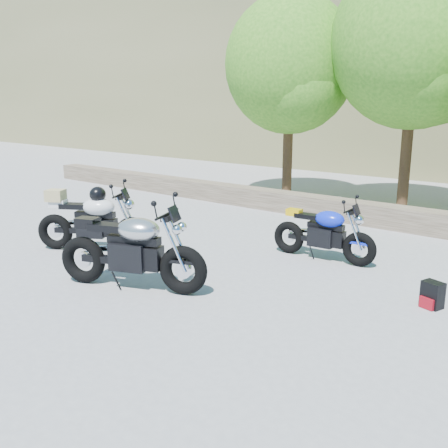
{
  "coord_description": "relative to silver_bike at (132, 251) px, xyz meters",
  "views": [
    {
      "loc": [
        5.34,
        -5.25,
        2.7
      ],
      "look_at": [
        0.2,
        1.0,
        0.75
      ],
      "focal_mm": 40.0,
      "sensor_mm": 36.0,
      "label": 1
    }
  ],
  "objects": [
    {
      "name": "ground",
      "position": [
        0.21,
        0.65,
        -0.58
      ],
      "size": [
        90.0,
        90.0,
        0.0
      ],
      "primitive_type": "plane",
      "color": "gray",
      "rests_on": "ground"
    },
    {
      "name": "stone_wall",
      "position": [
        0.21,
        6.15,
        -0.33
      ],
      "size": [
        22.0,
        0.55,
        0.5
      ],
      "primitive_type": "cube",
      "color": "#4F4334",
      "rests_on": "ground"
    },
    {
      "name": "tree_decid_left",
      "position": [
        -2.19,
        7.79,
        3.05
      ],
      "size": [
        3.67,
        3.67,
        5.62
      ],
      "color": "#382314",
      "rests_on": "ground"
    },
    {
      "name": "tree_decid_mid",
      "position": [
        1.11,
        8.19,
        3.45
      ],
      "size": [
        4.08,
        4.08,
        6.24
      ],
      "color": "#382314",
      "rests_on": "ground"
    },
    {
      "name": "silver_bike",
      "position": [
        0.0,
        0.0,
        0.0
      ],
      "size": [
        2.28,
        1.11,
        1.2
      ],
      "rotation": [
        0.0,
        0.0,
        0.38
      ],
      "color": "black",
      "rests_on": "ground"
    },
    {
      "name": "white_bike",
      "position": [
        -2.1,
        0.82,
        0.02
      ],
      "size": [
        2.0,
        1.27,
        1.23
      ],
      "rotation": [
        0.0,
        0.0,
        0.53
      ],
      "color": "black",
      "rests_on": "ground"
    },
    {
      "name": "blue_bike",
      "position": [
        1.5,
        3.09,
        -0.11
      ],
      "size": [
        1.95,
        0.62,
        0.98
      ],
      "rotation": [
        0.0,
        0.0,
        0.07
      ],
      "color": "black",
      "rests_on": "ground"
    },
    {
      "name": "backpack",
      "position": [
        3.7,
        2.1,
        -0.41
      ],
      "size": [
        0.32,
        0.29,
        0.37
      ],
      "rotation": [
        0.0,
        0.0,
        -0.31
      ],
      "color": "black",
      "rests_on": "ground"
    }
  ]
}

